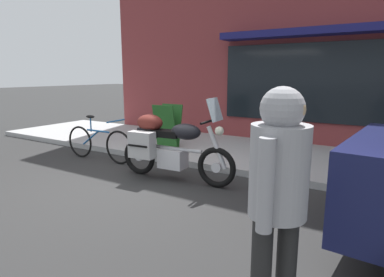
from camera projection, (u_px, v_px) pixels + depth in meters
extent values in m
plane|color=#2B2B2B|center=(130.00, 184.00, 5.32)|extent=(80.00, 80.00, 0.00)
torus|color=black|center=(216.00, 167.00, 5.10)|extent=(0.65, 0.13, 0.64)
cylinder|color=silver|center=(216.00, 167.00, 5.10)|extent=(0.16, 0.07, 0.16)
torus|color=black|center=(139.00, 156.00, 5.79)|extent=(0.65, 0.13, 0.64)
cylinder|color=silver|center=(139.00, 156.00, 5.79)|extent=(0.16, 0.07, 0.16)
cube|color=silver|center=(173.00, 158.00, 5.46)|extent=(0.46, 0.33, 0.32)
cylinder|color=silver|center=(175.00, 149.00, 5.40)|extent=(0.97, 0.12, 0.06)
ellipsoid|color=black|center=(186.00, 132.00, 5.25)|extent=(0.54, 0.31, 0.26)
cube|color=black|center=(164.00, 133.00, 5.46)|extent=(0.61, 0.28, 0.11)
cube|color=black|center=(148.00, 133.00, 5.61)|extent=(0.29, 0.24, 0.18)
cylinder|color=silver|center=(217.00, 147.00, 5.04)|extent=(0.35, 0.09, 0.67)
cylinder|color=black|center=(210.00, 121.00, 5.02)|extent=(0.08, 0.62, 0.04)
cube|color=silver|center=(215.00, 110.00, 4.95)|extent=(0.17, 0.33, 0.35)
sphere|color=#EAEACC|center=(219.00, 131.00, 4.97)|extent=(0.14, 0.14, 0.14)
cube|color=#A9A9A9|center=(142.00, 145.00, 5.41)|extent=(0.45, 0.23, 0.44)
cube|color=black|center=(137.00, 146.00, 5.32)|extent=(0.37, 0.04, 0.03)
ellipsoid|color=#591E19|center=(150.00, 123.00, 5.56)|extent=(0.50, 0.35, 0.28)
torus|color=black|center=(119.00, 147.00, 6.43)|extent=(0.67, 0.06, 0.67)
torus|color=black|center=(80.00, 142.00, 6.97)|extent=(0.67, 0.06, 0.67)
cylinder|color=#1E5999|center=(98.00, 131.00, 6.65)|extent=(0.60, 0.05, 0.04)
cylinder|color=#1E5999|center=(91.00, 138.00, 6.79)|extent=(0.47, 0.05, 0.34)
cylinder|color=#1E5999|center=(91.00, 124.00, 6.72)|extent=(0.03, 0.03, 0.30)
ellipsoid|color=black|center=(90.00, 117.00, 6.69)|extent=(0.22, 0.11, 0.06)
cylinder|color=#1E5999|center=(116.00, 121.00, 6.36)|extent=(0.04, 0.48, 0.03)
cylinder|color=#242424|center=(286.00, 269.00, 2.28)|extent=(0.14, 0.14, 0.83)
cylinder|color=#242424|center=(261.00, 275.00, 2.21)|extent=(0.14, 0.14, 0.83)
cylinder|color=#9E9EA3|center=(279.00, 171.00, 2.11)|extent=(0.39, 0.39, 0.61)
sphere|color=#9E9EA3|center=(282.00, 109.00, 2.03)|extent=(0.28, 0.28, 0.28)
sphere|color=tan|center=(292.00, 109.00, 2.00)|extent=(0.17, 0.17, 0.17)
cylinder|color=#9E9EA3|center=(290.00, 168.00, 2.30)|extent=(0.10, 0.10, 0.58)
cylinder|color=#9E9EA3|center=(266.00, 186.00, 1.93)|extent=(0.10, 0.10, 0.58)
cube|color=#1E511E|center=(165.00, 127.00, 7.26)|extent=(0.55, 0.20, 0.96)
cube|color=#1E511E|center=(171.00, 125.00, 7.45)|extent=(0.55, 0.20, 0.96)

